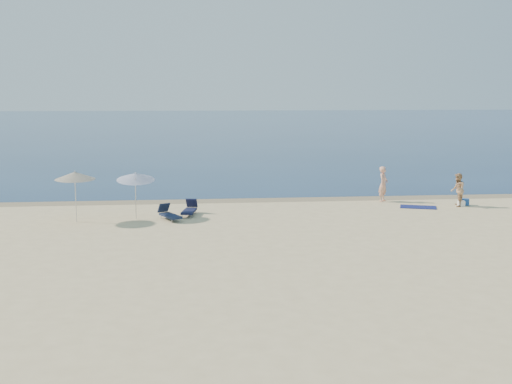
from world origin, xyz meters
The scene contains 12 objects.
ground centered at (0.00, 0.00, 0.00)m, with size 160.00×160.00×0.00m, color beige.
sea centered at (0.00, 100.00, 0.00)m, with size 240.00×160.00×0.01m, color #0C234A.
wet_sand_strip centered at (0.00, 19.40, 0.00)m, with size 240.00×1.60×0.00m, color #847254.
person_left centered at (3.31, 18.26, 0.97)m, with size 0.71×0.47×1.95m, color #E29B7F.
person_right centered at (6.77, 16.37, 0.89)m, with size 0.86×0.67×1.77m, color tan.
beach_towel centered at (4.63, 16.30, 0.02)m, with size 1.84×1.02×0.03m, color #0F154B.
white_bag centered at (6.99, 16.35, 0.15)m, with size 0.35×0.30×0.30m, color silver.
blue_cooler centered at (7.30, 16.69, 0.18)m, with size 0.49×0.35×0.35m, color #1C4A99.
umbrella_near centered at (-9.86, 14.81, 2.03)m, with size 1.97×2.00×2.37m.
umbrella_far centered at (-12.58, 14.28, 2.18)m, with size 2.21×2.22×2.46m.
lounger_left centered at (-8.29, 14.29, 0.26)m, with size 1.24×1.71×0.73m.
lounger_right centered at (-7.34, 15.38, 0.27)m, with size 0.85×1.76×0.74m.
Camera 1 is at (-7.19, -15.81, 6.08)m, focal length 45.00 mm.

